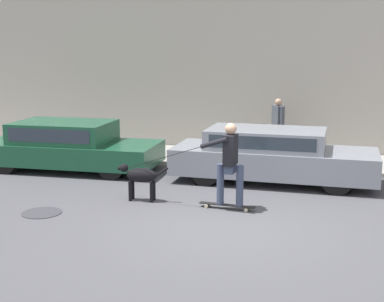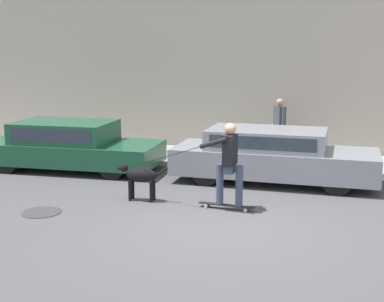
% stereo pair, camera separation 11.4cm
% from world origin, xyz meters
% --- Properties ---
extents(ground_plane, '(36.00, 36.00, 0.00)m').
position_xyz_m(ground_plane, '(0.00, 0.00, 0.00)').
color(ground_plane, '#47474C').
extents(back_wall, '(32.00, 0.30, 4.74)m').
position_xyz_m(back_wall, '(0.00, 6.83, 2.37)').
color(back_wall, '#9E998E').
rests_on(back_wall, ground_plane).
extents(sidewalk_curb, '(30.00, 2.31, 0.11)m').
position_xyz_m(sidewalk_curb, '(0.00, 5.51, 0.06)').
color(sidewalk_curb, gray).
rests_on(sidewalk_curb, ground_plane).
extents(parked_car_0, '(4.49, 1.96, 1.21)m').
position_xyz_m(parked_car_0, '(-4.67, 3.33, 0.60)').
color(parked_car_0, black).
rests_on(parked_car_0, ground_plane).
extents(parked_car_1, '(4.59, 1.75, 1.22)m').
position_xyz_m(parked_car_1, '(0.41, 3.33, 0.62)').
color(parked_car_1, black).
rests_on(parked_car_1, ground_plane).
extents(dog, '(1.05, 0.31, 0.74)m').
position_xyz_m(dog, '(-1.96, 1.14, 0.50)').
color(dog, black).
rests_on(dog, ground_plane).
extents(skateboarder, '(2.69, 0.57, 1.66)m').
position_xyz_m(skateboarder, '(-0.12, 1.01, 0.95)').
color(skateboarder, beige).
rests_on(skateboarder, ground_plane).
extents(pedestrian_with_bag, '(0.43, 0.62, 1.57)m').
position_xyz_m(pedestrian_with_bag, '(0.27, 5.95, 0.98)').
color(pedestrian_with_bag, '#3D4760').
rests_on(pedestrian_with_bag, sidewalk_curb).
extents(manhole_cover, '(0.74, 0.74, 0.01)m').
position_xyz_m(manhole_cover, '(-3.45, -0.12, 0.01)').
color(manhole_cover, '#38383D').
rests_on(manhole_cover, ground_plane).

